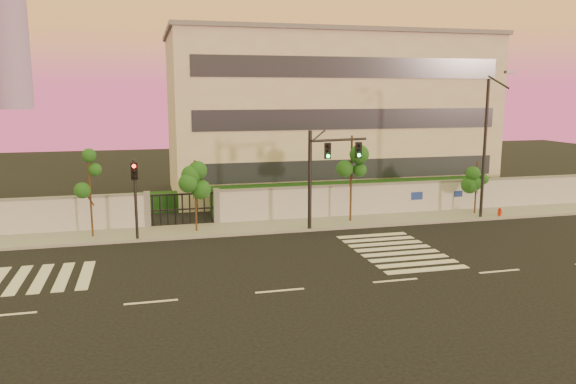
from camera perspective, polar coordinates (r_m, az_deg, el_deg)
name	(u,v)px	position (r m, az deg, el deg)	size (l,w,h in m)	color
ground	(280,291)	(22.72, -0.84, -10.01)	(120.00, 120.00, 0.00)	black
sidewalk	(237,228)	(32.58, -5.15, -3.70)	(60.00, 3.00, 0.15)	gray
perimeter_wall	(235,206)	(33.82, -5.41, -1.46)	(60.00, 0.36, 2.20)	#ACAFB4
hedge_row	(245,201)	(36.69, -4.44, -0.94)	(41.00, 4.25, 1.80)	black
institutional_building	(325,114)	(45.00, 3.81, 7.94)	(24.40, 12.40, 12.25)	beige
road_markings	(227,266)	(25.94, -6.22, -7.47)	(57.00, 7.62, 0.02)	silver
street_tree_c	(89,173)	(31.56, -19.53, 1.82)	(1.34, 1.07, 4.89)	#382314
street_tree_d	(195,180)	(31.49, -9.38, 1.23)	(1.40, 1.11, 4.13)	#382314
street_tree_e	(352,159)	(33.65, 6.49, 3.34)	(1.52, 1.21, 5.31)	#382314
street_tree_f	(477,176)	(37.77, 18.64, 1.58)	(1.37, 1.09, 3.50)	#382314
traffic_signal_main	(322,168)	(31.71, 3.50, 2.47)	(3.60, 0.93, 5.73)	black
traffic_signal_secondary	(135,190)	(30.44, -15.27, 0.17)	(0.34, 0.33, 4.35)	black
streetlight_east	(487,141)	(36.28, 19.54, 4.87)	(0.54, 2.17, 9.03)	black
fire_hydrant	(500,213)	(37.75, 20.70, -2.00)	(0.27, 0.25, 0.67)	#B71D0C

